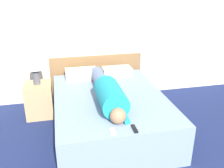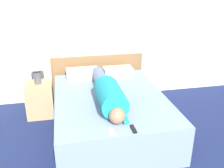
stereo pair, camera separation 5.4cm
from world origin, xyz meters
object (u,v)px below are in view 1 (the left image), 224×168
at_px(tv_remote, 134,129).
at_px(bed, 110,113).
at_px(nightstand, 39,100).
at_px(pillow_near_headboard, 81,74).
at_px(pillow_second, 117,72).
at_px(person_lying, 108,92).
at_px(cell_phone, 113,131).
at_px(table_lamp, 35,68).

bearing_deg(tv_remote, bed, 95.22).
height_order(nightstand, pillow_near_headboard, pillow_near_headboard).
height_order(bed, pillow_second, pillow_second).
height_order(nightstand, person_lying, person_lying).
bearing_deg(bed, cell_phone, -100.18).
relative_size(nightstand, person_lying, 0.35).
bearing_deg(bed, pillow_second, 69.26).
distance_m(person_lying, tv_remote, 0.77).
bearing_deg(pillow_near_headboard, bed, -68.38).
relative_size(bed, pillow_near_headboard, 3.93).
bearing_deg(table_lamp, tv_remote, -54.43).
height_order(bed, tv_remote, tv_remote).
xyz_separation_m(person_lying, tv_remote, (0.15, -0.74, -0.13)).
bearing_deg(table_lamp, pillow_second, 6.54).
distance_m(nightstand, cell_phone, 1.81).
relative_size(pillow_second, tv_remote, 3.31).
height_order(table_lamp, tv_remote, table_lamp).
relative_size(bed, table_lamp, 5.25).
relative_size(pillow_near_headboard, tv_remote, 3.49).
xyz_separation_m(pillow_near_headboard, cell_phone, (0.16, -1.71, -0.07)).
relative_size(bed, person_lying, 1.28).
relative_size(table_lamp, tv_remote, 2.61).
xyz_separation_m(bed, nightstand, (-1.04, 0.65, 0.01)).
relative_size(pillow_near_headboard, cell_phone, 4.02).
height_order(nightstand, pillow_second, pillow_second).
relative_size(nightstand, tv_remote, 3.78).
distance_m(nightstand, tv_remote, 1.95).
bearing_deg(pillow_second, table_lamp, -173.46).
distance_m(table_lamp, pillow_second, 1.37).
bearing_deg(nightstand, pillow_second, 6.54).
height_order(bed, table_lamp, table_lamp).
relative_size(bed, cell_phone, 15.79).
distance_m(table_lamp, pillow_near_headboard, 0.76).
height_order(pillow_near_headboard, cell_phone, pillow_near_headboard).
bearing_deg(person_lying, nightstand, 139.75).
distance_m(bed, person_lying, 0.45).
distance_m(bed, tv_remote, 0.96).
xyz_separation_m(person_lying, cell_phone, (-0.10, -0.73, -0.14)).
bearing_deg(pillow_near_headboard, table_lamp, -167.93).
relative_size(bed, pillow_second, 4.13).
bearing_deg(tv_remote, nightstand, 125.57).
height_order(table_lamp, cell_phone, table_lamp).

